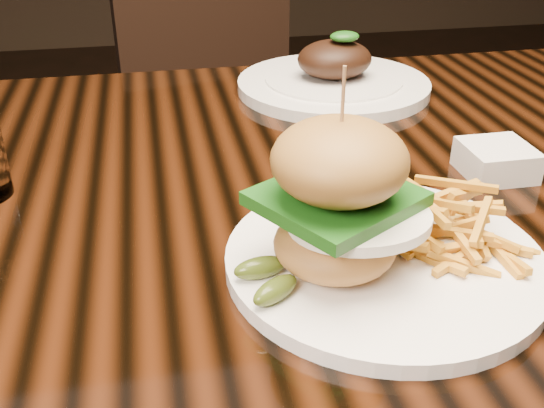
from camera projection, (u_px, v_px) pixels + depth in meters
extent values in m
cube|color=black|center=(286.00, 192.00, 0.77)|extent=(1.60, 0.90, 0.04)
cylinder|color=white|center=(384.00, 259.00, 0.59)|extent=(0.29, 0.29, 0.01)
ellipsoid|color=#A47635|center=(335.00, 244.00, 0.55)|extent=(0.11, 0.11, 0.05)
ellipsoid|color=silver|center=(360.00, 221.00, 0.53)|extent=(0.12, 0.10, 0.01)
ellipsoid|color=#FF980D|center=(389.00, 214.00, 0.53)|extent=(0.02, 0.02, 0.01)
cube|color=#1B681A|center=(337.00, 204.00, 0.54)|extent=(0.16, 0.16, 0.01)
ellipsoid|color=brown|center=(339.00, 160.00, 0.52)|extent=(0.11, 0.11, 0.07)
cylinder|color=#A5794D|center=(342.00, 121.00, 0.50)|extent=(0.00, 0.00, 0.09)
ellipsoid|color=#293D10|center=(275.00, 290.00, 0.52)|extent=(0.05, 0.04, 0.02)
ellipsoid|color=#293D10|center=(260.00, 267.00, 0.55)|extent=(0.05, 0.03, 0.02)
cylinder|color=white|center=(452.00, 233.00, 0.64)|extent=(0.13, 0.13, 0.01)
cube|color=#FCCC52|center=(461.00, 223.00, 0.63)|extent=(0.02, 0.02, 0.01)
cube|color=silver|center=(437.00, 219.00, 0.65)|extent=(0.11, 0.04, 0.00)
cube|color=white|center=(496.00, 160.00, 0.75)|extent=(0.10, 0.10, 0.04)
cylinder|color=white|center=(333.00, 85.00, 1.02)|extent=(0.31, 0.31, 0.02)
cylinder|color=white|center=(333.00, 84.00, 1.02)|extent=(0.22, 0.22, 0.02)
ellipsoid|color=black|center=(335.00, 59.00, 1.00)|extent=(0.12, 0.10, 0.06)
ellipsoid|color=#1B681A|center=(345.00, 37.00, 0.98)|extent=(0.05, 0.03, 0.02)
cube|color=black|center=(234.00, 142.00, 1.60)|extent=(0.54, 0.54, 0.06)
cube|color=black|center=(204.00, 23.00, 1.64)|extent=(0.46, 0.14, 0.50)
cylinder|color=black|center=(186.00, 273.00, 1.49)|extent=(0.04, 0.04, 0.45)
cylinder|color=black|center=(331.00, 240.00, 1.61)|extent=(0.04, 0.04, 0.45)
cylinder|color=black|center=(150.00, 200.00, 1.80)|extent=(0.04, 0.04, 0.45)
cylinder|color=black|center=(275.00, 178.00, 1.92)|extent=(0.04, 0.04, 0.45)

